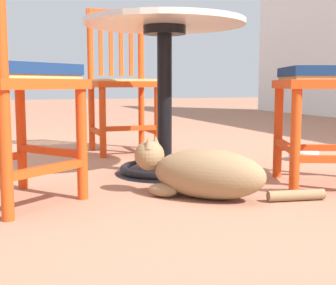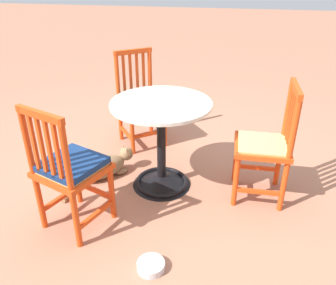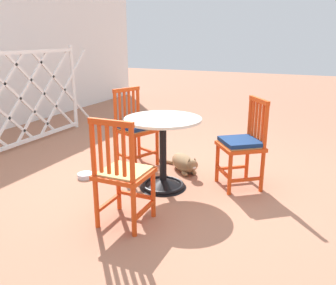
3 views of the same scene
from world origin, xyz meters
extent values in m
plane|color=#A36B51|center=(0.00, 0.00, 0.00)|extent=(24.00, 24.00, 0.00)
cone|color=black|center=(-0.11, 0.09, 0.05)|extent=(0.48, 0.48, 0.10)
torus|color=black|center=(-0.11, 0.09, 0.03)|extent=(0.44, 0.44, 0.04)
cylinder|color=black|center=(-0.11, 0.09, 0.37)|extent=(0.07, 0.07, 0.66)
cylinder|color=black|center=(-0.11, 0.09, 0.68)|extent=(0.20, 0.20, 0.04)
cylinder|color=silver|center=(-0.11, 0.09, 0.72)|extent=(0.76, 0.76, 0.02)
cylinder|color=#D64214|center=(-0.70, 0.25, 0.23)|extent=(0.04, 0.04, 0.45)
cylinder|color=#D64214|center=(-0.70, -0.09, 0.23)|extent=(0.04, 0.04, 0.45)
cylinder|color=#D64214|center=(-1.04, 0.24, 0.46)|extent=(0.04, 0.04, 0.91)
cylinder|color=#D64214|center=(-1.04, -0.10, 0.46)|extent=(0.04, 0.04, 0.91)
cube|color=#D64214|center=(-0.87, 0.25, 0.14)|extent=(0.34, 0.03, 0.03)
cube|color=#D64214|center=(-0.87, -0.09, 0.14)|extent=(0.34, 0.03, 0.03)
cube|color=#D64214|center=(-0.70, 0.08, 0.17)|extent=(0.03, 0.34, 0.03)
cube|color=#D64214|center=(-0.87, 0.08, 0.43)|extent=(0.40, 0.40, 0.04)
cube|color=tan|center=(-0.87, 0.08, 0.45)|extent=(0.35, 0.35, 0.02)
cube|color=#D64214|center=(-1.04, 0.18, 0.68)|extent=(0.02, 0.02, 0.39)
cube|color=#D64214|center=(-1.04, 0.11, 0.68)|extent=(0.02, 0.02, 0.39)
cube|color=#D64214|center=(-1.04, 0.04, 0.68)|extent=(0.02, 0.02, 0.39)
cube|color=#D64214|center=(-1.04, -0.03, 0.68)|extent=(0.02, 0.02, 0.39)
cube|color=#D64214|center=(-1.04, 0.07, 0.89)|extent=(0.04, 0.38, 0.04)
cylinder|color=#D64214|center=(-0.01, -0.57, 0.23)|extent=(0.04, 0.04, 0.45)
cylinder|color=#D64214|center=(0.26, -0.37, 0.23)|extent=(0.04, 0.04, 0.45)
cylinder|color=#D64214|center=(0.47, -0.64, 0.46)|extent=(0.04, 0.04, 0.91)
cube|color=#D64214|center=(0.37, -0.50, 0.14)|extent=(0.23, 0.29, 0.03)
cube|color=#D64214|center=(0.13, -0.47, 0.17)|extent=(0.29, 0.23, 0.03)
cube|color=#D64214|center=(0.23, -0.61, 0.43)|extent=(0.56, 0.56, 0.04)
cube|color=tan|center=(0.23, -0.61, 0.45)|extent=(0.49, 0.49, 0.02)
cube|color=navy|center=(0.23, -0.61, 0.48)|extent=(0.50, 0.50, 0.04)
cylinder|color=#D64214|center=(0.46, 0.43, 0.23)|extent=(0.04, 0.04, 0.45)
cylinder|color=#D64214|center=(0.15, 0.56, 0.23)|extent=(0.04, 0.04, 0.45)
cube|color=#D64214|center=(0.21, 0.72, 0.14)|extent=(0.15, 0.33, 0.03)
cube|color=#D64214|center=(0.30, 0.49, 0.17)|extent=(0.33, 0.15, 0.03)
cube|color=#D64214|center=(0.37, 0.65, 0.43)|extent=(0.52, 0.52, 0.04)
cube|color=tan|center=(0.37, 0.65, 0.45)|extent=(0.45, 0.45, 0.02)
cube|color=navy|center=(0.37, 0.65, 0.48)|extent=(0.47, 0.47, 0.04)
ellipsoid|color=#8E704C|center=(0.42, 0.08, 0.10)|extent=(0.45, 0.46, 0.19)
ellipsoid|color=silver|center=(0.35, 0.01, 0.08)|extent=(0.23, 0.23, 0.14)
sphere|color=#8E704C|center=(0.24, -0.10, 0.15)|extent=(0.12, 0.12, 0.12)
ellipsoid|color=silver|center=(0.22, -0.13, 0.14)|extent=(0.07, 0.07, 0.04)
cone|color=#8E704C|center=(0.28, -0.11, 0.20)|extent=(0.04, 0.04, 0.04)
cone|color=#8E704C|center=(0.23, -0.07, 0.20)|extent=(0.04, 0.04, 0.04)
ellipsoid|color=#8E704C|center=(0.34, -0.08, 0.03)|extent=(0.12, 0.13, 0.05)
ellipsoid|color=#8E704C|center=(0.26, 0.00, 0.03)|extent=(0.12, 0.13, 0.05)
cylinder|color=#8E704C|center=(0.56, 0.37, 0.02)|extent=(0.07, 0.22, 0.04)
cylinder|color=silver|center=(-0.23, 0.97, 0.03)|extent=(0.17, 0.17, 0.05)
camera|label=1|loc=(2.00, -0.64, 0.43)|focal=49.91mm
camera|label=2|loc=(-0.62, 2.42, 1.65)|focal=36.92mm
camera|label=3|loc=(-3.15, -1.32, 1.50)|focal=37.75mm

